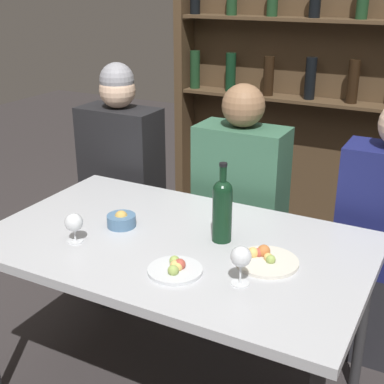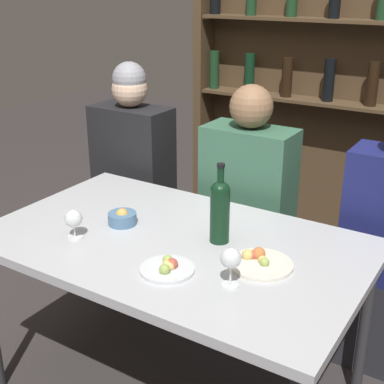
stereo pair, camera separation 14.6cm
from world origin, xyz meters
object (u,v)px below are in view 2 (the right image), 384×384
food_plate_0 (168,268)px  seated_person_left (134,185)px  snack_bowl (122,218)px  wine_bottle (220,208)px  food_plate_1 (259,262)px  seated_person_center (247,217)px  wine_glass_0 (73,219)px  wine_glass_1 (231,259)px

food_plate_0 → seated_person_left: (-0.82, 0.85, -0.14)m
snack_bowl → wine_bottle: bearing=10.6°
food_plate_1 → seated_person_left: bearing=148.7°
snack_bowl → seated_person_center: size_ratio=0.09×
snack_bowl → food_plate_0: bearing=-29.9°
food_plate_1 → snack_bowl: size_ratio=1.95×
food_plate_1 → food_plate_0: bearing=-140.1°
wine_glass_0 → food_plate_0: bearing=-2.4°
food_plate_1 → seated_person_center: (-0.37, 0.65, -0.17)m
wine_bottle → seated_person_left: bearing=146.6°
food_plate_1 → snack_bowl: bearing=179.3°
snack_bowl → seated_person_left: 0.80m
food_plate_0 → seated_person_left: 1.19m
snack_bowl → seated_person_center: 0.71m
wine_glass_0 → seated_person_center: (0.32, 0.83, -0.24)m
wine_glass_0 → wine_glass_1: wine_glass_1 is taller
food_plate_0 → snack_bowl: bearing=150.1°
food_plate_0 → seated_person_center: seated_person_center is taller
wine_glass_1 → snack_bowl: size_ratio=1.17×
food_plate_0 → seated_person_left: bearing=133.8°
seated_person_center → food_plate_1: bearing=-60.3°
wine_glass_1 → snack_bowl: 0.62m
wine_glass_0 → food_plate_0: 0.45m
seated_person_left → food_plate_0: bearing=-46.2°
seated_person_left → snack_bowl: bearing=-54.9°
seated_person_center → seated_person_left: bearing=-180.0°
wine_glass_1 → seated_person_left: 1.35m
food_plate_0 → seated_person_center: (-0.12, 0.85, -0.17)m
wine_bottle → wine_glass_1: wine_bottle is taller
seated_person_left → wine_glass_1: bearing=-38.2°
wine_glass_1 → food_plate_0: 0.24m
wine_bottle → seated_person_center: bearing=106.0°
wine_bottle → wine_glass_1: (0.19, -0.26, -0.04)m
wine_glass_0 → food_plate_1: size_ratio=0.51×
wine_bottle → snack_bowl: 0.43m
wine_bottle → food_plate_1: 0.25m
wine_glass_1 → food_plate_1: size_ratio=0.60×
snack_bowl → seated_person_left: seated_person_left is taller
wine_glass_1 → seated_person_left: seated_person_left is taller
food_plate_0 → seated_person_left: size_ratio=0.15×
seated_person_left → food_plate_1: bearing=-31.3°
wine_glass_1 → food_plate_0: (-0.22, -0.03, -0.08)m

